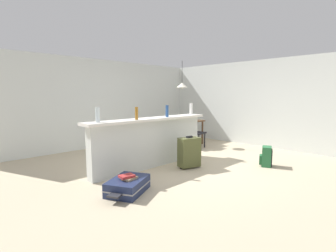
{
  "coord_description": "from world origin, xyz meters",
  "views": [
    {
      "loc": [
        -4.02,
        -3.54,
        1.51
      ],
      "look_at": [
        0.01,
        0.57,
        0.79
      ],
      "focal_mm": 26.9,
      "sensor_mm": 36.0,
      "label": 1
    }
  ],
  "objects_px": {
    "backpack_green": "(266,157)",
    "suitcase_upright_olive": "(189,152)",
    "bottle_clear": "(98,115)",
    "bottle_blue": "(167,111)",
    "bottle_amber": "(137,113)",
    "book_stack": "(128,177)",
    "pendant_lamp": "(182,85)",
    "suitcase_flat_navy": "(128,186)",
    "bottle_white": "(191,109)",
    "dining_table": "(183,124)",
    "dining_chair_near_partition": "(195,130)"
  },
  "relations": [
    {
      "from": "backpack_green",
      "to": "suitcase_upright_olive",
      "type": "bearing_deg",
      "value": 139.94
    },
    {
      "from": "bottle_clear",
      "to": "bottle_blue",
      "type": "xyz_separation_m",
      "value": [
        1.59,
        -0.09,
        -0.0
      ]
    },
    {
      "from": "bottle_amber",
      "to": "book_stack",
      "type": "height_order",
      "value": "bottle_amber"
    },
    {
      "from": "pendant_lamp",
      "to": "suitcase_flat_navy",
      "type": "xyz_separation_m",
      "value": [
        -3.41,
        -1.99,
        -1.68
      ]
    },
    {
      "from": "bottle_white",
      "to": "suitcase_upright_olive",
      "type": "xyz_separation_m",
      "value": [
        -0.76,
        -0.61,
        -0.84
      ]
    },
    {
      "from": "pendant_lamp",
      "to": "suitcase_flat_navy",
      "type": "bearing_deg",
      "value": -149.67
    },
    {
      "from": "bottle_amber",
      "to": "backpack_green",
      "type": "relative_size",
      "value": 0.58
    },
    {
      "from": "dining_table",
      "to": "bottle_amber",
      "type": "bearing_deg",
      "value": -155.76
    },
    {
      "from": "suitcase_upright_olive",
      "to": "book_stack",
      "type": "relative_size",
      "value": 2.42
    },
    {
      "from": "bottle_clear",
      "to": "suitcase_flat_navy",
      "type": "relative_size",
      "value": 0.3
    },
    {
      "from": "dining_chair_near_partition",
      "to": "bottle_clear",
      "type": "bearing_deg",
      "value": -169.72
    },
    {
      "from": "dining_table",
      "to": "dining_chair_near_partition",
      "type": "bearing_deg",
      "value": -97.21
    },
    {
      "from": "bottle_white",
      "to": "suitcase_flat_navy",
      "type": "distance_m",
      "value": 2.8
    },
    {
      "from": "suitcase_flat_navy",
      "to": "book_stack",
      "type": "relative_size",
      "value": 3.21
    },
    {
      "from": "dining_table",
      "to": "book_stack",
      "type": "bearing_deg",
      "value": -150.31
    },
    {
      "from": "bottle_white",
      "to": "backpack_green",
      "type": "xyz_separation_m",
      "value": [
        0.5,
        -1.67,
        -0.97
      ]
    },
    {
      "from": "bottle_clear",
      "to": "dining_table",
      "type": "distance_m",
      "value": 3.64
    },
    {
      "from": "suitcase_flat_navy",
      "to": "bottle_white",
      "type": "bearing_deg",
      "value": 18.55
    },
    {
      "from": "pendant_lamp",
      "to": "suitcase_flat_navy",
      "type": "height_order",
      "value": "pendant_lamp"
    },
    {
      "from": "bottle_blue",
      "to": "dining_chair_near_partition",
      "type": "distance_m",
      "value": 2.02
    },
    {
      "from": "bottle_amber",
      "to": "suitcase_upright_olive",
      "type": "relative_size",
      "value": 0.37
    },
    {
      "from": "pendant_lamp",
      "to": "book_stack",
      "type": "height_order",
      "value": "pendant_lamp"
    },
    {
      "from": "bottle_blue",
      "to": "bottle_white",
      "type": "relative_size",
      "value": 0.91
    },
    {
      "from": "bottle_blue",
      "to": "suitcase_flat_navy",
      "type": "relative_size",
      "value": 0.29
    },
    {
      "from": "bottle_blue",
      "to": "book_stack",
      "type": "bearing_deg",
      "value": -154.15
    },
    {
      "from": "suitcase_flat_navy",
      "to": "suitcase_upright_olive",
      "type": "distance_m",
      "value": 1.72
    },
    {
      "from": "suitcase_flat_navy",
      "to": "suitcase_upright_olive",
      "type": "height_order",
      "value": "suitcase_upright_olive"
    },
    {
      "from": "bottle_clear",
      "to": "bottle_white",
      "type": "relative_size",
      "value": 0.94
    },
    {
      "from": "pendant_lamp",
      "to": "suitcase_flat_navy",
      "type": "relative_size",
      "value": 0.93
    },
    {
      "from": "suitcase_flat_navy",
      "to": "suitcase_upright_olive",
      "type": "relative_size",
      "value": 1.32
    },
    {
      "from": "dining_table",
      "to": "suitcase_flat_navy",
      "type": "relative_size",
      "value": 1.24
    },
    {
      "from": "suitcase_upright_olive",
      "to": "backpack_green",
      "type": "relative_size",
      "value": 1.6
    },
    {
      "from": "dining_chair_near_partition",
      "to": "suitcase_upright_olive",
      "type": "xyz_separation_m",
      "value": [
        -1.66,
        -1.23,
        -0.19
      ]
    },
    {
      "from": "bottle_amber",
      "to": "dining_chair_near_partition",
      "type": "relative_size",
      "value": 0.26
    },
    {
      "from": "dining_table",
      "to": "suitcase_upright_olive",
      "type": "bearing_deg",
      "value": -135.04
    },
    {
      "from": "backpack_green",
      "to": "dining_table",
      "type": "bearing_deg",
      "value": 80.63
    },
    {
      "from": "dining_table",
      "to": "pendant_lamp",
      "type": "relative_size",
      "value": 1.34
    },
    {
      "from": "bottle_amber",
      "to": "book_stack",
      "type": "xyz_separation_m",
      "value": [
        -0.75,
        -0.75,
        -0.9
      ]
    },
    {
      "from": "dining_chair_near_partition",
      "to": "book_stack",
      "type": "xyz_separation_m",
      "value": [
        -3.36,
        -1.46,
        -0.26
      ]
    },
    {
      "from": "bottle_clear",
      "to": "bottle_amber",
      "type": "height_order",
      "value": "bottle_clear"
    },
    {
      "from": "suitcase_flat_navy",
      "to": "backpack_green",
      "type": "xyz_separation_m",
      "value": [
        2.95,
        -0.85,
        0.09
      ]
    },
    {
      "from": "pendant_lamp",
      "to": "dining_chair_near_partition",
      "type": "bearing_deg",
      "value": -95.8
    },
    {
      "from": "backpack_green",
      "to": "bottle_amber",
      "type": "bearing_deg",
      "value": 144.51
    },
    {
      "from": "bottle_amber",
      "to": "backpack_green",
      "type": "bearing_deg",
      "value": -35.49
    },
    {
      "from": "book_stack",
      "to": "bottle_amber",
      "type": "bearing_deg",
      "value": 44.89
    },
    {
      "from": "bottle_clear",
      "to": "suitcase_upright_olive",
      "type": "height_order",
      "value": "bottle_clear"
    },
    {
      "from": "backpack_green",
      "to": "book_stack",
      "type": "height_order",
      "value": "backpack_green"
    },
    {
      "from": "bottle_blue",
      "to": "backpack_green",
      "type": "height_order",
      "value": "bottle_blue"
    },
    {
      "from": "bottle_white",
      "to": "dining_table",
      "type": "xyz_separation_m",
      "value": [
        0.96,
        1.11,
        -0.52
      ]
    },
    {
      "from": "dining_table",
      "to": "suitcase_flat_navy",
      "type": "xyz_separation_m",
      "value": [
        -3.41,
        -1.93,
        -0.54
      ]
    }
  ]
}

